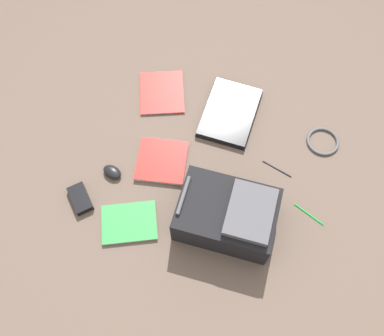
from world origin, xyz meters
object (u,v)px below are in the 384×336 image
object	(u,v)px
book_manual	(129,223)
book_blue	(162,93)
pen_blue	(309,214)
book_comic	(162,161)
backpack	(228,215)
pen_black	(277,169)
power_brick	(80,199)
computer_mouse	(112,172)
cable_coil	(323,141)
laptop	(230,113)

from	to	relation	value
book_manual	book_blue	distance (m)	0.70
pen_blue	book_comic	bearing A→B (deg)	94.23
book_manual	pen_blue	bearing A→B (deg)	-61.19
backpack	pen_black	bearing A→B (deg)	-17.59
backpack	pen_black	size ratio (longest dim) A/B	3.00
backpack	book_comic	bearing A→B (deg)	70.51
backpack	power_brick	world-z (taller)	backpack
computer_mouse	pen_black	size ratio (longest dim) A/B	0.62
power_brick	backpack	bearing A→B (deg)	-73.21
backpack	cable_coil	bearing A→B (deg)	-23.95
book_manual	computer_mouse	world-z (taller)	computer_mouse
book_comic	cable_coil	distance (m)	0.76
computer_mouse	pen_blue	size ratio (longest dim) A/B	0.61
backpack	power_brick	bearing A→B (deg)	106.79
laptop	book_manual	distance (m)	0.72
pen_blue	backpack	bearing A→B (deg)	121.26
computer_mouse	pen_black	xyz separation A→B (m)	(0.35, -0.66, -0.01)
power_brick	book_comic	bearing A→B (deg)	-35.96
laptop	book_comic	world-z (taller)	laptop
power_brick	cable_coil	bearing A→B (deg)	-49.23
pen_black	pen_blue	bearing A→B (deg)	-125.82
laptop	power_brick	size ratio (longest dim) A/B	2.80
power_brick	pen_black	xyz separation A→B (m)	(0.52, -0.72, -0.01)
laptop	book_manual	xyz separation A→B (m)	(-0.70, 0.16, -0.01)
book_blue	cable_coil	world-z (taller)	cable_coil
book_comic	book_blue	xyz separation A→B (m)	(0.35, 0.18, -0.00)
book_manual	pen_blue	world-z (taller)	book_manual
book_blue	pen_black	bearing A→B (deg)	-102.48
book_manual	computer_mouse	distance (m)	0.25
computer_mouse	cable_coil	xyz separation A→B (m)	(0.57, -0.81, -0.01)
backpack	pen_blue	xyz separation A→B (m)	(0.19, -0.31, -0.08)
backpack	cable_coil	world-z (taller)	backpack
cable_coil	laptop	bearing A→B (deg)	95.99
power_brick	pen_black	world-z (taller)	power_brick
power_brick	pen_black	distance (m)	0.89
book_comic	computer_mouse	world-z (taller)	computer_mouse
computer_mouse	pen_blue	bearing A→B (deg)	111.86
book_manual	cable_coil	bearing A→B (deg)	-39.71
pen_black	laptop	bearing A→B (deg)	60.16
laptop	power_brick	xyz separation A→B (m)	(-0.70, 0.41, 0.00)
book_comic	computer_mouse	size ratio (longest dim) A/B	3.10
book_blue	pen_black	size ratio (longest dim) A/B	2.23
book_manual	book_blue	size ratio (longest dim) A/B	0.89
backpack	pen_blue	bearing A→B (deg)	-58.74
backpack	book_blue	world-z (taller)	backpack
book_blue	pen_blue	xyz separation A→B (m)	(-0.29, -0.87, -0.00)
cable_coil	pen_black	xyz separation A→B (m)	(-0.23, 0.14, -0.00)
computer_mouse	cable_coil	world-z (taller)	computer_mouse
computer_mouse	book_blue	bearing A→B (deg)	-170.44
book_comic	pen_blue	xyz separation A→B (m)	(0.05, -0.69, -0.01)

